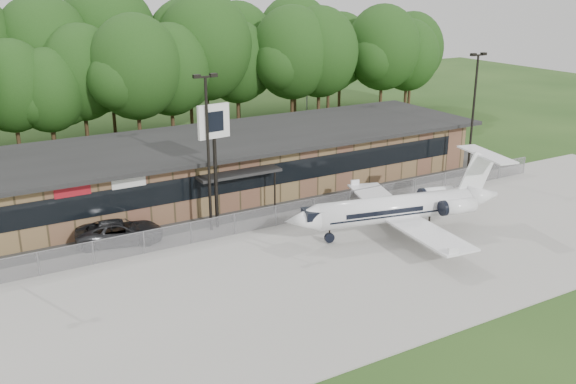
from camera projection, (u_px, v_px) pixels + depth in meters
ground at (446, 322)px, 30.88m from camera, size 160.00×160.00×0.00m
apron at (349, 261)px, 37.42m from camera, size 64.00×18.00×0.08m
parking_lot at (258, 204)px, 46.84m from camera, size 50.00×9.00×0.06m
terminal at (231, 162)px, 49.79m from camera, size 41.00×11.65×4.30m
fence at (289, 213)px, 42.92m from camera, size 46.00×0.04×1.52m
treeline at (150, 67)px, 62.89m from camera, size 72.00×12.00×15.00m
radio_mast at (308, 7)px, 76.76m from camera, size 0.20×0.20×25.00m
light_pole_mid at (208, 142)px, 40.10m from camera, size 1.55×0.30×10.23m
light_pole_right at (474, 107)px, 51.12m from camera, size 1.55×0.30×10.23m
business_jet at (402, 208)px, 40.79m from camera, size 14.94×13.42×5.04m
suv at (120, 232)px, 39.81m from camera, size 5.79×3.69×1.49m
pole_sign at (214, 135)px, 40.51m from camera, size 2.18×0.45×8.27m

